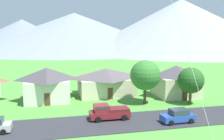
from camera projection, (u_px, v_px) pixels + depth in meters
road_strip at (88, 125)px, 32.36m from camera, size 160.00×7.35×0.08m
mountain_west_ridge at (181, 26)px, 161.22m from camera, size 123.95×123.95×31.91m
mountain_central_ridge at (74, 32)px, 176.18m from camera, size 135.87×135.87×24.78m
mountain_east_ridge at (22, 35)px, 164.30m from camera, size 81.57×81.57×19.90m
house_leftmost at (176, 80)px, 47.19m from camera, size 7.65×7.44×5.53m
house_left_center at (47, 84)px, 43.64m from camera, size 7.65×6.89×5.57m
house_rightmost at (106, 81)px, 48.12m from camera, size 10.44×7.81×4.85m
tree_left_of_center at (191, 81)px, 41.54m from camera, size 4.14×4.14×5.89m
tree_center at (145, 75)px, 41.58m from camera, size 4.78×4.78×7.02m
parked_car_blue_west_end at (178, 116)px, 33.10m from camera, size 4.27×2.21×1.68m
pickup_truck_maroon_west_side at (109, 112)px, 34.23m from camera, size 5.20×2.33×1.99m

